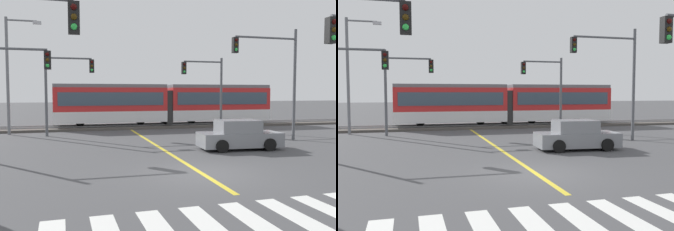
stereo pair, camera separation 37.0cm
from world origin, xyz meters
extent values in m
plane|color=#474749|center=(0.00, 0.00, 0.00)|extent=(200.00, 200.00, 0.00)
cube|color=#4C4742|center=(0.00, 17.61, 0.09)|extent=(120.00, 4.00, 0.18)
cube|color=#939399|center=(0.00, 16.89, 0.23)|extent=(120.00, 0.08, 0.10)
cube|color=#939399|center=(0.00, 18.33, 0.23)|extent=(120.00, 0.08, 0.10)
cube|color=silver|center=(-1.37, 17.61, 0.98)|extent=(9.00, 2.60, 0.90)
cube|color=red|center=(-1.37, 17.61, 2.38)|extent=(9.00, 2.60, 1.90)
cube|color=#384756|center=(-1.37, 16.29, 2.43)|extent=(8.28, 0.04, 1.04)
cube|color=slate|center=(-1.37, 17.61, 3.47)|extent=(9.00, 2.39, 0.28)
cylinder|color=black|center=(1.11, 17.61, 0.53)|extent=(0.70, 0.20, 0.70)
cylinder|color=black|center=(-3.84, 17.61, 0.53)|extent=(0.70, 0.20, 0.70)
cube|color=silver|center=(8.13, 17.61, 0.98)|extent=(9.00, 2.60, 0.90)
cube|color=red|center=(8.13, 17.61, 2.38)|extent=(9.00, 2.60, 1.90)
cube|color=#384756|center=(8.13, 16.29, 2.43)|extent=(8.28, 0.04, 1.04)
cube|color=slate|center=(8.13, 17.61, 3.47)|extent=(9.00, 2.39, 0.28)
cylinder|color=black|center=(10.61, 17.61, 0.53)|extent=(0.70, 0.20, 0.70)
cylinder|color=black|center=(5.66, 17.61, 0.53)|extent=(0.70, 0.20, 0.70)
cube|color=#2D2D2D|center=(3.38, 17.61, 1.68)|extent=(0.50, 2.34, 2.80)
cube|color=silver|center=(-1.65, -4.79, 0.00)|extent=(0.63, 2.81, 0.01)
cube|color=silver|center=(-0.55, -4.77, 0.00)|extent=(0.63, 2.81, 0.01)
cube|color=silver|center=(0.55, -4.74, 0.00)|extent=(0.63, 2.81, 0.01)
cube|color=silver|center=(1.65, -4.71, 0.00)|extent=(0.63, 2.81, 0.01)
cube|color=gold|center=(0.00, 6.43, 0.00)|extent=(0.20, 18.37, 0.01)
cube|color=gray|center=(3.83, 4.75, 0.52)|extent=(4.29, 1.93, 0.72)
cube|color=gray|center=(3.73, 4.75, 1.20)|extent=(2.18, 1.63, 0.64)
cube|color=#384756|center=(4.73, 4.70, 1.20)|extent=(0.18, 1.43, 0.52)
cube|color=#384756|center=(3.77, 5.53, 1.20)|extent=(1.78, 0.14, 0.48)
cylinder|color=black|center=(5.13, 5.52, 0.32)|extent=(0.65, 0.26, 0.64)
cylinder|color=black|center=(5.04, 3.83, 0.32)|extent=(0.65, 0.26, 0.64)
cylinder|color=black|center=(2.62, 5.66, 0.32)|extent=(0.65, 0.26, 0.64)
cylinder|color=black|center=(2.52, 3.97, 0.32)|extent=(0.65, 0.26, 0.64)
cylinder|color=#515459|center=(8.70, 7.15, 3.38)|extent=(0.18, 0.18, 6.76)
cylinder|color=#515459|center=(6.70, 7.15, 6.17)|extent=(4.00, 0.12, 0.12)
cube|color=black|center=(4.70, 7.15, 5.67)|extent=(0.32, 0.28, 0.90)
sphere|color=#360605|center=(4.70, 7.00, 5.94)|extent=(0.18, 0.18, 0.18)
sphere|color=#3A2706|center=(4.70, 7.00, 5.67)|extent=(0.18, 0.18, 0.18)
sphere|color=green|center=(4.70, 7.00, 5.40)|extent=(0.18, 0.18, 0.18)
cube|color=black|center=(-4.41, -1.35, 5.02)|extent=(0.32, 0.28, 0.90)
sphere|color=#360605|center=(-4.41, -1.50, 5.29)|extent=(0.18, 0.18, 0.18)
sphere|color=#3A2706|center=(-4.41, -1.50, 5.02)|extent=(0.18, 0.18, 0.18)
sphere|color=green|center=(-4.41, -1.50, 4.75)|extent=(0.18, 0.18, 0.18)
cylinder|color=#515459|center=(6.57, 13.31, 2.77)|extent=(0.18, 0.18, 5.55)
cylinder|color=#515459|center=(5.07, 13.31, 5.23)|extent=(3.00, 0.12, 0.12)
cube|color=black|center=(3.57, 13.31, 4.73)|extent=(0.32, 0.28, 0.90)
sphere|color=#360605|center=(3.57, 13.16, 5.00)|extent=(0.18, 0.18, 0.18)
sphere|color=#3A2706|center=(3.57, 13.16, 4.73)|extent=(0.18, 0.18, 0.18)
sphere|color=green|center=(3.57, 13.16, 4.46)|extent=(0.18, 0.18, 0.18)
cylinder|color=#515459|center=(-7.59, 6.48, 5.00)|extent=(4.00, 0.12, 0.12)
cube|color=black|center=(-5.59, 6.48, 4.50)|extent=(0.32, 0.28, 0.90)
sphere|color=#360605|center=(-5.59, 6.33, 4.77)|extent=(0.18, 0.18, 0.18)
sphere|color=#3A2706|center=(-5.59, 6.33, 4.50)|extent=(0.18, 0.18, 0.18)
sphere|color=green|center=(-5.59, 6.33, 4.23)|extent=(0.18, 0.18, 0.18)
cube|color=black|center=(4.22, -1.30, 5.07)|extent=(0.32, 0.28, 0.90)
sphere|color=#360605|center=(4.22, -1.45, 5.34)|extent=(0.18, 0.18, 0.18)
sphere|color=#3A2706|center=(4.22, -1.45, 5.07)|extent=(0.18, 0.18, 0.18)
sphere|color=green|center=(4.22, -1.45, 4.80)|extent=(0.18, 0.18, 0.18)
cylinder|color=#515459|center=(-6.11, 13.11, 2.89)|extent=(0.18, 0.18, 5.79)
cylinder|color=#515459|center=(-4.61, 13.11, 5.23)|extent=(3.00, 0.12, 0.12)
cube|color=black|center=(-3.11, 13.11, 4.73)|extent=(0.32, 0.28, 0.90)
sphere|color=#360605|center=(-3.11, 12.96, 5.00)|extent=(0.18, 0.18, 0.18)
sphere|color=#3A2706|center=(-3.11, 12.96, 4.73)|extent=(0.18, 0.18, 0.18)
sphere|color=green|center=(-3.11, 12.96, 4.46)|extent=(0.18, 0.18, 0.18)
cylinder|color=slate|center=(-8.71, 14.78, 4.04)|extent=(0.20, 0.20, 8.09)
cylinder|color=slate|center=(-7.71, 14.78, 7.89)|extent=(2.00, 0.12, 0.12)
cube|color=#B2B2B7|center=(-6.71, 14.78, 7.79)|extent=(0.56, 0.28, 0.20)
camera|label=1|loc=(-4.53, -11.84, 2.92)|focal=38.00mm
camera|label=2|loc=(-4.17, -11.93, 2.92)|focal=38.00mm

